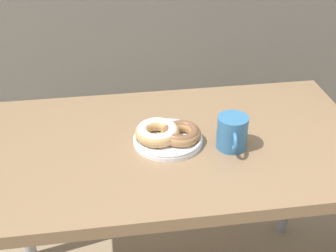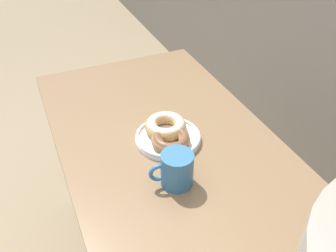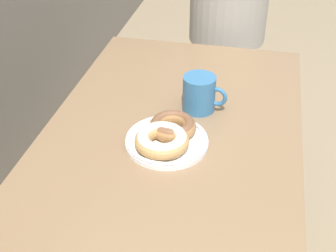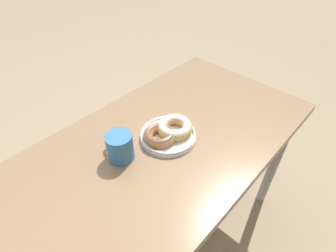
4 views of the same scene
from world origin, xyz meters
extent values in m
plane|color=#937F60|center=(0.00, 0.00, 0.00)|extent=(14.00, 14.00, 0.00)
cube|color=#846647|center=(0.00, 0.21, 0.72)|extent=(1.25, 0.70, 0.04)
cylinder|color=#99999E|center=(-0.57, -0.08, 0.35)|extent=(0.05, 0.05, 0.70)
cylinder|color=#99999E|center=(0.57, -0.08, 0.35)|extent=(0.05, 0.05, 0.70)
cylinder|color=#99999E|center=(-0.57, 0.50, 0.35)|extent=(0.05, 0.05, 0.70)
cylinder|color=white|center=(-0.01, 0.21, 0.75)|extent=(0.22, 0.22, 0.01)
torus|color=white|center=(-0.01, 0.21, 0.76)|extent=(0.22, 0.22, 0.01)
torus|color=#9E7042|center=(0.03, 0.20, 0.77)|extent=(0.15, 0.15, 0.04)
torus|color=brown|center=(0.03, 0.20, 0.78)|extent=(0.14, 0.14, 0.03)
torus|color=tan|center=(-0.04, 0.22, 0.78)|extent=(0.18, 0.18, 0.04)
torus|color=silver|center=(-0.04, 0.22, 0.78)|extent=(0.17, 0.17, 0.03)
cylinder|color=teal|center=(0.18, 0.16, 0.79)|extent=(0.09, 0.09, 0.11)
cylinder|color=#382114|center=(0.18, 0.16, 0.84)|extent=(0.08, 0.08, 0.00)
torus|color=teal|center=(0.17, 0.10, 0.79)|extent=(0.02, 0.06, 0.06)
camera|label=1|loc=(-0.19, -1.00, 1.57)|focal=50.00mm
camera|label=2|loc=(0.88, -0.17, 1.53)|focal=40.00mm
camera|label=3|loc=(-0.97, 0.00, 1.48)|focal=50.00mm
camera|label=4|loc=(0.54, 0.72, 1.46)|focal=28.00mm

